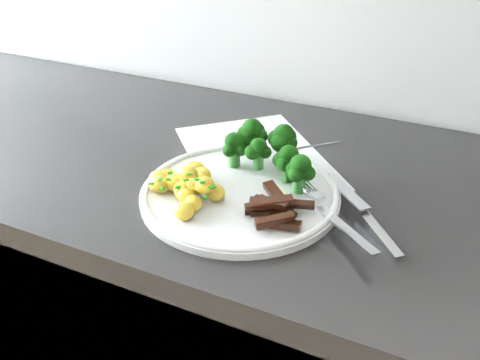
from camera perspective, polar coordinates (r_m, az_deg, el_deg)
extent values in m
cube|color=black|center=(1.13, 1.14, -18.38)|extent=(2.34, 0.58, 0.88)
cube|color=silver|center=(0.88, 1.70, 2.59)|extent=(0.36, 0.36, 0.00)
cube|color=slate|center=(0.92, 6.96, 3.60)|extent=(0.11, 0.10, 0.00)
cube|color=slate|center=(0.91, 5.71, 3.38)|extent=(0.10, 0.10, 0.00)
cube|color=slate|center=(0.90, 4.44, 3.15)|extent=(0.10, 0.09, 0.00)
cube|color=slate|center=(0.89, 3.14, 2.91)|extent=(0.09, 0.09, 0.00)
cube|color=slate|center=(0.88, 1.82, 2.67)|extent=(0.09, 0.09, 0.00)
cylinder|color=white|center=(0.77, 0.00, -1.59)|extent=(0.29, 0.29, 0.01)
torus|color=white|center=(0.77, 0.00, -1.19)|extent=(0.29, 0.29, 0.01)
cylinder|color=#2B6724|center=(0.80, 2.01, 2.02)|extent=(0.02, 0.02, 0.02)
sphere|color=black|center=(0.79, 2.76, 3.05)|extent=(0.02, 0.02, 0.02)
sphere|color=black|center=(0.80, 1.89, 3.42)|extent=(0.02, 0.02, 0.02)
sphere|color=black|center=(0.79, 1.34, 3.06)|extent=(0.02, 0.02, 0.02)
sphere|color=black|center=(0.79, 2.04, 3.66)|extent=(0.03, 0.03, 0.03)
cylinder|color=#2B6724|center=(0.79, 5.24, 0.80)|extent=(0.02, 0.02, 0.03)
sphere|color=black|center=(0.78, 6.12, 1.92)|extent=(0.03, 0.03, 0.03)
sphere|color=black|center=(0.79, 5.76, 2.38)|extent=(0.02, 0.02, 0.02)
sphere|color=black|center=(0.78, 4.44, 2.17)|extent=(0.02, 0.02, 0.02)
sphere|color=black|center=(0.77, 4.79, 1.76)|extent=(0.02, 0.02, 0.02)
sphere|color=black|center=(0.78, 5.34, 2.71)|extent=(0.03, 0.03, 0.03)
cylinder|color=#2B6724|center=(0.83, -0.63, 2.36)|extent=(0.02, 0.02, 0.03)
sphere|color=black|center=(0.81, 0.05, 3.36)|extent=(0.02, 0.02, 0.02)
sphere|color=black|center=(0.83, -0.68, 4.02)|extent=(0.03, 0.03, 0.03)
sphere|color=black|center=(0.81, -1.17, 3.27)|extent=(0.02, 0.02, 0.02)
sphere|color=black|center=(0.81, -0.64, 4.18)|extent=(0.03, 0.03, 0.03)
cylinder|color=#2B6724|center=(0.82, 4.70, 2.98)|extent=(0.02, 0.02, 0.03)
sphere|color=black|center=(0.81, 5.54, 4.03)|extent=(0.02, 0.02, 0.02)
sphere|color=black|center=(0.82, 5.19, 4.72)|extent=(0.03, 0.03, 0.03)
sphere|color=black|center=(0.82, 3.95, 4.54)|extent=(0.03, 0.03, 0.03)
sphere|color=black|center=(0.80, 4.35, 4.05)|extent=(0.03, 0.03, 0.03)
sphere|color=black|center=(0.81, 4.80, 4.97)|extent=(0.03, 0.03, 0.03)
cylinder|color=#2B6724|center=(0.84, 1.31, 3.61)|extent=(0.02, 0.02, 0.03)
sphere|color=black|center=(0.82, 2.16, 4.82)|extent=(0.03, 0.03, 0.03)
sphere|color=black|center=(0.84, 1.74, 5.35)|extent=(0.03, 0.03, 0.03)
sphere|color=black|center=(0.83, 0.53, 5.11)|extent=(0.02, 0.02, 0.02)
sphere|color=black|center=(0.82, 0.77, 4.63)|extent=(0.02, 0.02, 0.02)
sphere|color=black|center=(0.82, 1.33, 5.60)|extent=(0.03, 0.03, 0.03)
cylinder|color=#2B6724|center=(0.76, 6.50, -0.35)|extent=(0.02, 0.02, 0.03)
sphere|color=black|center=(0.75, 7.44, 0.73)|extent=(0.02, 0.02, 0.02)
sphere|color=black|center=(0.76, 7.02, 1.28)|extent=(0.02, 0.02, 0.02)
sphere|color=black|center=(0.76, 5.83, 1.21)|extent=(0.02, 0.02, 0.02)
sphere|color=black|center=(0.74, 6.11, 0.60)|extent=(0.02, 0.02, 0.02)
sphere|color=black|center=(0.75, 6.63, 1.63)|extent=(0.03, 0.03, 0.03)
ellipsoid|color=yellow|center=(0.80, -4.96, 1.14)|extent=(0.03, 0.03, 0.03)
ellipsoid|color=yellow|center=(0.75, -5.54, -1.02)|extent=(0.03, 0.02, 0.03)
ellipsoid|color=yellow|center=(0.75, -5.44, -1.04)|extent=(0.03, 0.03, 0.03)
ellipsoid|color=yellow|center=(0.76, -5.62, -0.61)|extent=(0.03, 0.03, 0.03)
ellipsoid|color=yellow|center=(0.79, -5.80, 0.59)|extent=(0.03, 0.03, 0.03)
ellipsoid|color=yellow|center=(0.78, -8.82, 0.03)|extent=(0.03, 0.03, 0.03)
ellipsoid|color=yellow|center=(0.75, -6.18, -1.13)|extent=(0.03, 0.03, 0.03)
ellipsoid|color=yellow|center=(0.77, -8.80, -0.51)|extent=(0.03, 0.03, 0.03)
ellipsoid|color=yellow|center=(0.74, -5.87, -1.69)|extent=(0.03, 0.02, 0.02)
ellipsoid|color=yellow|center=(0.79, -4.17, 0.53)|extent=(0.03, 0.03, 0.02)
ellipsoid|color=yellow|center=(0.73, -3.88, -0.59)|extent=(0.03, 0.03, 0.02)
ellipsoid|color=yellow|center=(0.75, -5.70, 0.55)|extent=(0.03, 0.03, 0.03)
ellipsoid|color=yellow|center=(0.74, -2.68, -1.39)|extent=(0.03, 0.03, 0.03)
ellipsoid|color=yellow|center=(0.78, -5.34, 0.23)|extent=(0.03, 0.03, 0.02)
ellipsoid|color=yellow|center=(0.72, -5.09, -2.52)|extent=(0.02, 0.02, 0.02)
ellipsoid|color=yellow|center=(0.78, -4.46, 0.01)|extent=(0.02, 0.02, 0.02)
ellipsoid|color=yellow|center=(0.79, -7.89, 0.45)|extent=(0.02, 0.02, 0.02)
ellipsoid|color=yellow|center=(0.71, -6.11, -3.40)|extent=(0.03, 0.03, 0.02)
ellipsoid|color=yellow|center=(0.77, -7.05, -0.27)|extent=(0.03, 0.03, 0.03)
ellipsoid|color=yellow|center=(0.74, -4.98, -0.43)|extent=(0.02, 0.02, 0.02)
ellipsoid|color=yellow|center=(0.78, -7.01, -0.15)|extent=(0.03, 0.03, 0.02)
cube|color=#176209|center=(0.71, -8.54, -0.97)|extent=(0.01, 0.01, 0.00)
cube|color=#176209|center=(0.74, -7.82, 0.06)|extent=(0.01, 0.01, 0.00)
cube|color=#176209|center=(0.70, -3.81, -1.89)|extent=(0.01, 0.01, 0.00)
cube|color=#176209|center=(0.74, -5.56, 0.61)|extent=(0.01, 0.01, 0.00)
cube|color=#176209|center=(0.72, -6.82, -0.78)|extent=(0.01, 0.01, 0.00)
cube|color=#176209|center=(0.74, -5.54, -0.22)|extent=(0.01, 0.01, 0.00)
cube|color=#176209|center=(0.73, -9.65, -0.39)|extent=(0.01, 0.01, 0.00)
cube|color=#176209|center=(0.71, -2.94, -0.72)|extent=(0.01, 0.01, 0.00)
cube|color=#176209|center=(0.74, -8.71, 0.09)|extent=(0.01, 0.01, 0.00)
cube|color=#176209|center=(0.71, -3.17, -0.80)|extent=(0.01, 0.01, 0.00)
cube|color=#176209|center=(0.73, -5.91, -0.02)|extent=(0.01, 0.01, 0.00)
cube|color=#176209|center=(0.72, -4.14, -0.17)|extent=(0.01, 0.01, 0.00)
cube|color=#176209|center=(0.72, -4.77, 0.09)|extent=(0.01, 0.01, 0.00)
cube|color=#176209|center=(0.74, -7.63, 0.74)|extent=(0.01, 0.01, 0.00)
cube|color=black|center=(0.72, 3.45, -3.43)|extent=(0.06, 0.04, 0.01)
cube|color=black|center=(0.72, 2.74, -3.18)|extent=(0.06, 0.04, 0.02)
cube|color=black|center=(0.72, 3.90, -3.05)|extent=(0.07, 0.03, 0.02)
cube|color=black|center=(0.73, 3.32, -2.52)|extent=(0.06, 0.03, 0.01)
cube|color=black|center=(0.69, 4.50, -4.84)|extent=(0.06, 0.03, 0.02)
cube|color=black|center=(0.72, 3.20, -3.23)|extent=(0.05, 0.02, 0.01)
cube|color=black|center=(0.74, 3.74, -1.30)|extent=(0.05, 0.05, 0.02)
cube|color=black|center=(0.68, 3.79, -4.45)|extent=(0.05, 0.04, 0.02)
cube|color=black|center=(0.71, 3.36, -2.48)|extent=(0.05, 0.02, 0.01)
cube|color=black|center=(0.72, 5.80, -2.60)|extent=(0.06, 0.03, 0.01)
cube|color=black|center=(0.70, 2.87, -2.73)|extent=(0.05, 0.04, 0.01)
cube|color=black|center=(0.71, 3.48, -2.43)|extent=(0.06, 0.04, 0.01)
cube|color=#BBBBBF|center=(0.69, 11.44, -5.28)|extent=(0.11, 0.10, 0.02)
cube|color=#BBBBBF|center=(0.75, 8.09, -1.58)|extent=(0.03, 0.03, 0.01)
cylinder|color=#BBBBBF|center=(0.77, 7.59, -0.38)|extent=(0.03, 0.03, 0.00)
cylinder|color=#BBBBBF|center=(0.77, 7.26, -0.45)|extent=(0.03, 0.03, 0.00)
cylinder|color=#BBBBBF|center=(0.77, 6.93, -0.52)|extent=(0.03, 0.03, 0.00)
cylinder|color=#BBBBBF|center=(0.76, 6.59, -0.59)|extent=(0.03, 0.03, 0.00)
cube|color=#BBBBBF|center=(0.78, 11.41, -1.11)|extent=(0.09, 0.10, 0.01)
cube|color=#BBBBBF|center=(0.71, 14.95, -5.75)|extent=(0.08, 0.08, 0.02)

